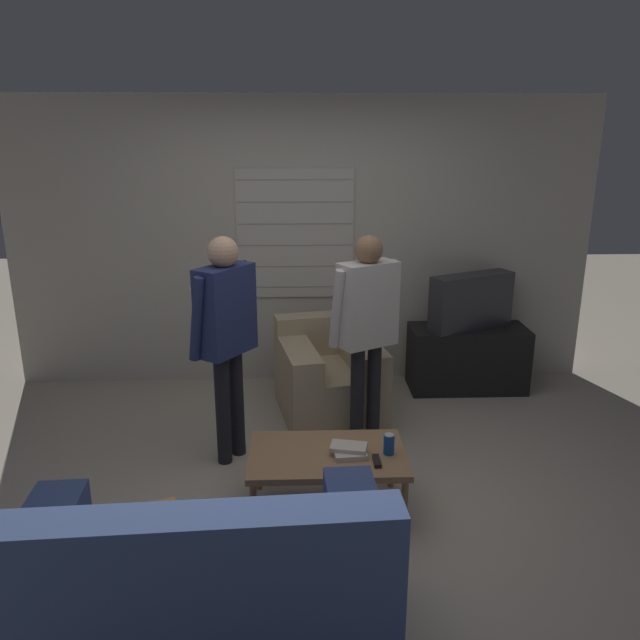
{
  "coord_description": "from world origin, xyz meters",
  "views": [
    {
      "loc": [
        -0.05,
        -3.51,
        2.24
      ],
      "look_at": [
        0.11,
        0.59,
        1.0
      ],
      "focal_mm": 35.0,
      "sensor_mm": 36.0,
      "label": 1
    }
  ],
  "objects_px": {
    "coffee_table": "(327,458)",
    "floor_fan": "(371,372)",
    "person_right_standing": "(366,317)",
    "person_left_standing": "(225,323)",
    "spare_remote": "(377,461)",
    "tv": "(471,301)",
    "armchair_beige": "(328,376)",
    "book_stack": "(349,450)",
    "soda_can": "(389,444)",
    "couch_blue": "(201,591)"
  },
  "relations": [
    {
      "from": "coffee_table",
      "to": "floor_fan",
      "type": "distance_m",
      "value": 1.86
    },
    {
      "from": "person_right_standing",
      "to": "floor_fan",
      "type": "height_order",
      "value": "person_right_standing"
    },
    {
      "from": "person_left_standing",
      "to": "spare_remote",
      "type": "bearing_deg",
      "value": -95.48
    },
    {
      "from": "tv",
      "to": "person_left_standing",
      "type": "xyz_separation_m",
      "value": [
        -2.01,
        -1.18,
        0.19
      ]
    },
    {
      "from": "coffee_table",
      "to": "tv",
      "type": "bearing_deg",
      "value": 54.03
    },
    {
      "from": "armchair_beige",
      "to": "book_stack",
      "type": "xyz_separation_m",
      "value": [
        0.05,
        -1.42,
        0.1
      ]
    },
    {
      "from": "soda_can",
      "to": "person_left_standing",
      "type": "bearing_deg",
      "value": 145.6
    },
    {
      "from": "person_right_standing",
      "to": "soda_can",
      "type": "bearing_deg",
      "value": -115.61
    },
    {
      "from": "tv",
      "to": "soda_can",
      "type": "height_order",
      "value": "tv"
    },
    {
      "from": "armchair_beige",
      "to": "tv",
      "type": "xyz_separation_m",
      "value": [
        1.27,
        0.47,
        0.49
      ]
    },
    {
      "from": "armchair_beige",
      "to": "spare_remote",
      "type": "height_order",
      "value": "armchair_beige"
    },
    {
      "from": "tv",
      "to": "spare_remote",
      "type": "xyz_separation_m",
      "value": [
        -1.07,
        -1.99,
        -0.41
      ]
    },
    {
      "from": "coffee_table",
      "to": "soda_can",
      "type": "bearing_deg",
      "value": -3.67
    },
    {
      "from": "coffee_table",
      "to": "soda_can",
      "type": "height_order",
      "value": "soda_can"
    },
    {
      "from": "couch_blue",
      "to": "armchair_beige",
      "type": "relative_size",
      "value": 1.66
    },
    {
      "from": "soda_can",
      "to": "spare_remote",
      "type": "xyz_separation_m",
      "value": [
        -0.09,
        -0.11,
        -0.05
      ]
    },
    {
      "from": "armchair_beige",
      "to": "person_right_standing",
      "type": "height_order",
      "value": "person_right_standing"
    },
    {
      "from": "armchair_beige",
      "to": "book_stack",
      "type": "height_order",
      "value": "armchair_beige"
    },
    {
      "from": "spare_remote",
      "to": "coffee_table",
      "type": "bearing_deg",
      "value": 154.48
    },
    {
      "from": "book_stack",
      "to": "soda_can",
      "type": "height_order",
      "value": "soda_can"
    },
    {
      "from": "spare_remote",
      "to": "floor_fan",
      "type": "distance_m",
      "value": 1.94
    },
    {
      "from": "spare_remote",
      "to": "floor_fan",
      "type": "bearing_deg",
      "value": 83.5
    },
    {
      "from": "armchair_beige",
      "to": "floor_fan",
      "type": "height_order",
      "value": "armchair_beige"
    },
    {
      "from": "couch_blue",
      "to": "floor_fan",
      "type": "distance_m",
      "value": 3.07
    },
    {
      "from": "coffee_table",
      "to": "spare_remote",
      "type": "bearing_deg",
      "value": -24.81
    },
    {
      "from": "armchair_beige",
      "to": "tv",
      "type": "height_order",
      "value": "tv"
    },
    {
      "from": "couch_blue",
      "to": "spare_remote",
      "type": "height_order",
      "value": "couch_blue"
    },
    {
      "from": "armchair_beige",
      "to": "coffee_table",
      "type": "distance_m",
      "value": 1.39
    },
    {
      "from": "person_right_standing",
      "to": "floor_fan",
      "type": "relative_size",
      "value": 3.83
    },
    {
      "from": "coffee_table",
      "to": "person_left_standing",
      "type": "distance_m",
      "value": 1.15
    },
    {
      "from": "tv",
      "to": "person_left_standing",
      "type": "relative_size",
      "value": 0.5
    },
    {
      "from": "person_left_standing",
      "to": "person_right_standing",
      "type": "xyz_separation_m",
      "value": [
        0.97,
        0.15,
        -0.02
      ]
    },
    {
      "from": "tv",
      "to": "spare_remote",
      "type": "distance_m",
      "value": 2.3
    },
    {
      "from": "person_left_standing",
      "to": "spare_remote",
      "type": "relative_size",
      "value": 12.22
    },
    {
      "from": "person_right_standing",
      "to": "floor_fan",
      "type": "distance_m",
      "value": 1.25
    },
    {
      "from": "book_stack",
      "to": "tv",
      "type": "bearing_deg",
      "value": 57.13
    },
    {
      "from": "book_stack",
      "to": "spare_remote",
      "type": "distance_m",
      "value": 0.18
    },
    {
      "from": "person_left_standing",
      "to": "armchair_beige",
      "type": "bearing_deg",
      "value": -10.65
    },
    {
      "from": "couch_blue",
      "to": "tv",
      "type": "height_order",
      "value": "tv"
    },
    {
      "from": "spare_remote",
      "to": "book_stack",
      "type": "bearing_deg",
      "value": 145.29
    },
    {
      "from": "person_left_standing",
      "to": "floor_fan",
      "type": "distance_m",
      "value": 1.78
    },
    {
      "from": "person_left_standing",
      "to": "soda_can",
      "type": "relative_size",
      "value": 12.65
    },
    {
      "from": "soda_can",
      "to": "floor_fan",
      "type": "distance_m",
      "value": 1.83
    },
    {
      "from": "couch_blue",
      "to": "person_left_standing",
      "type": "height_order",
      "value": "person_left_standing"
    },
    {
      "from": "book_stack",
      "to": "spare_remote",
      "type": "xyz_separation_m",
      "value": [
        0.15,
        -0.1,
        -0.02
      ]
    },
    {
      "from": "tv",
      "to": "couch_blue",
      "type": "bearing_deg",
      "value": 31.38
    },
    {
      "from": "armchair_beige",
      "to": "person_left_standing",
      "type": "relative_size",
      "value": 0.63
    },
    {
      "from": "armchair_beige",
      "to": "coffee_table",
      "type": "xyz_separation_m",
      "value": [
        -0.08,
        -1.39,
        0.03
      ]
    },
    {
      "from": "person_left_standing",
      "to": "spare_remote",
      "type": "distance_m",
      "value": 1.38
    },
    {
      "from": "soda_can",
      "to": "spare_remote",
      "type": "distance_m",
      "value": 0.15
    }
  ]
}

